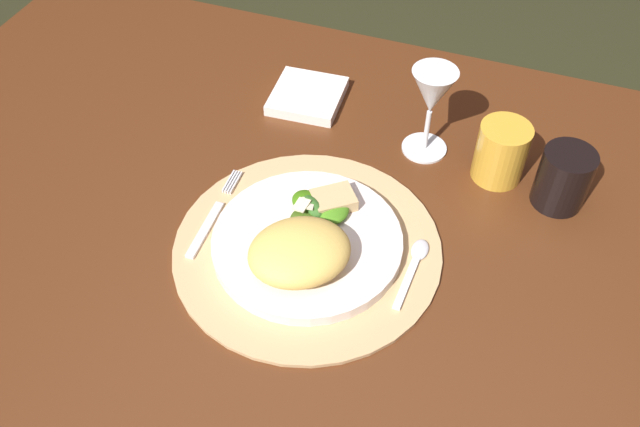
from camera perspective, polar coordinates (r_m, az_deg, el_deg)
name	(u,v)px	position (r m, az deg, el deg)	size (l,w,h in m)	color
dining_table	(325,292)	(1.08, 0.41, -6.65)	(1.50, 0.93, 0.75)	#4E2712
placemat	(307,248)	(0.92, -1.07, -2.88)	(0.36, 0.36, 0.01)	tan
dinner_plate	(307,242)	(0.91, -1.08, -2.42)	(0.26, 0.26, 0.02)	silver
pasta_serving	(302,252)	(0.86, -1.56, -3.30)	(0.13, 0.11, 0.05)	#E5BC59
salad_greens	(316,209)	(0.92, -0.36, 0.38)	(0.09, 0.09, 0.02)	#3D5A17
bread_piece	(334,200)	(0.94, 1.14, 1.13)	(0.06, 0.04, 0.02)	tan
fork	(212,217)	(0.96, -9.03, -0.27)	(0.02, 0.17, 0.00)	silver
spoon	(415,262)	(0.90, 7.98, -4.07)	(0.02, 0.12, 0.01)	silver
napkin	(307,96)	(1.15, -1.06, 9.84)	(0.11, 0.12, 0.02)	white
wine_glass	(432,96)	(1.01, 9.40, 9.72)	(0.07, 0.07, 0.15)	silver
amber_tumbler	(501,152)	(1.02, 14.98, 5.00)	(0.07, 0.07, 0.09)	gold
dark_tumbler	(563,178)	(1.01, 19.77, 2.80)	(0.07, 0.07, 0.09)	black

